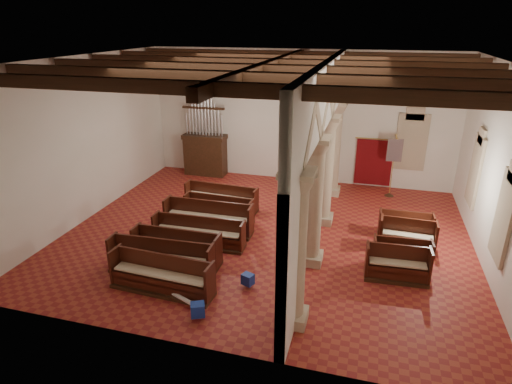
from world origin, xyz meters
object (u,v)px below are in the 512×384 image
(nave_pew_0, at_px, (162,280))
(aisle_pew_0, at_px, (397,268))
(lectern, at_px, (216,166))
(processional_banner, at_px, (391,178))
(pipe_organ, at_px, (205,147))

(nave_pew_0, distance_m, aisle_pew_0, 6.80)
(lectern, distance_m, nave_pew_0, 9.87)
(processional_banner, height_order, aisle_pew_0, processional_banner)
(pipe_organ, height_order, lectern, pipe_organ)
(lectern, height_order, aisle_pew_0, lectern)
(pipe_organ, relative_size, nave_pew_0, 1.44)
(lectern, xyz_separation_m, processional_banner, (8.26, -0.56, 0.40))
(nave_pew_0, bearing_deg, pipe_organ, 107.79)
(processional_banner, height_order, nave_pew_0, processional_banner)
(lectern, bearing_deg, processional_banner, -24.32)
(lectern, distance_m, aisle_pew_0, 11.08)
(pipe_organ, bearing_deg, processional_banner, -3.73)
(processional_banner, distance_m, aisle_pew_0, 6.73)
(processional_banner, bearing_deg, aisle_pew_0, -95.99)
(pipe_organ, bearing_deg, lectern, -1.03)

